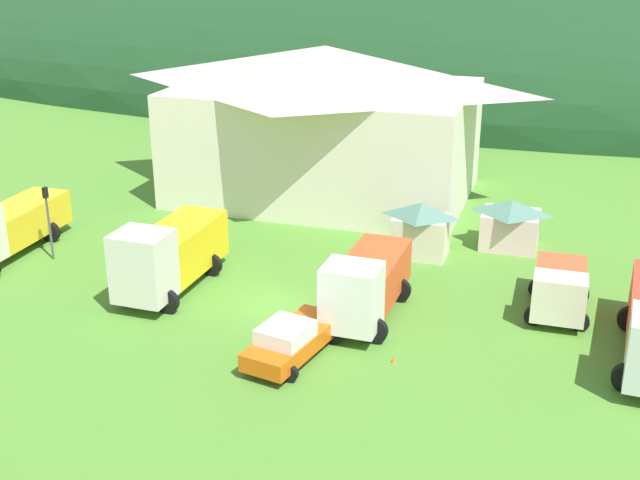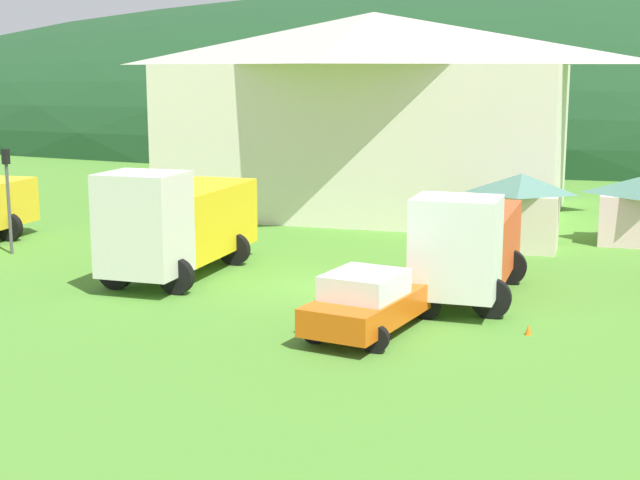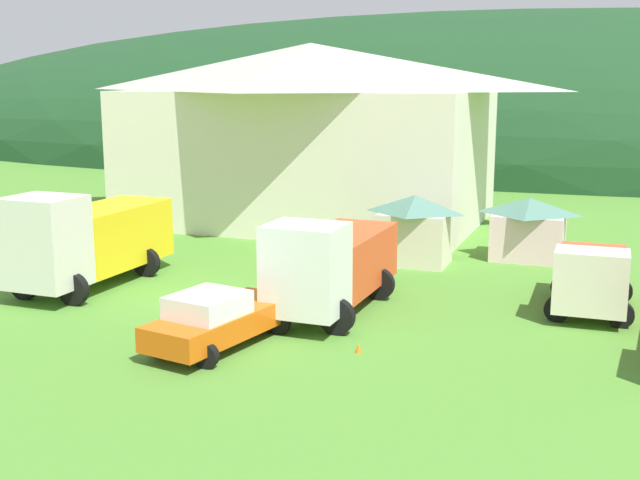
% 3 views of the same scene
% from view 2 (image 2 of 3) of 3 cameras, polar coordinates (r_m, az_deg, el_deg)
% --- Properties ---
extents(ground_plane, '(200.00, 200.00, 0.00)m').
position_cam_2_polar(ground_plane, '(28.13, 0.99, -3.05)').
color(ground_plane, '#4C842D').
extents(forested_hill_backdrop, '(154.67, 60.00, 28.01)m').
position_cam_2_polar(forested_hill_backdrop, '(87.50, 12.20, 6.10)').
color(forested_hill_backdrop, '#193D1E').
rests_on(forested_hill_backdrop, ground).
extents(depot_building, '(19.00, 12.86, 9.29)m').
position_cam_2_polar(depot_building, '(43.70, 3.33, 8.21)').
color(depot_building, silver).
rests_on(depot_building, ground).
extents(play_shed_cream, '(2.97, 2.25, 2.87)m').
position_cam_2_polar(play_shed_cream, '(34.65, 12.47, 1.81)').
color(play_shed_cream, beige).
rests_on(play_shed_cream, ground).
extents(play_shed_pink, '(3.15, 2.66, 2.61)m').
position_cam_2_polar(play_shed_pink, '(37.17, 19.38, 1.84)').
color(play_shed_pink, beige).
rests_on(play_shed_pink, ground).
extents(flatbed_truck_yellow, '(3.25, 7.24, 3.65)m').
position_cam_2_polar(flatbed_truck_yellow, '(29.74, -8.96, 1.18)').
color(flatbed_truck_yellow, silver).
rests_on(flatbed_truck_yellow, ground).
extents(heavy_rig_white, '(3.17, 6.90, 3.28)m').
position_cam_2_polar(heavy_rig_white, '(27.05, 9.26, -0.18)').
color(heavy_rig_white, white).
rests_on(heavy_rig_white, ground).
extents(service_pickup_orange, '(2.94, 5.27, 1.66)m').
position_cam_2_polar(service_pickup_orange, '(23.41, 3.29, -3.82)').
color(service_pickup_orange, '#DC5910').
rests_on(service_pickup_orange, ground).
extents(traffic_light_west, '(0.20, 0.32, 3.85)m').
position_cam_2_polar(traffic_light_west, '(34.84, -19.01, 3.02)').
color(traffic_light_west, '#4C4C51').
rests_on(traffic_light_west, ground).
extents(traffic_cone_near_pickup, '(0.36, 0.36, 0.55)m').
position_cam_2_polar(traffic_cone_near_pickup, '(23.90, 12.95, -5.83)').
color(traffic_cone_near_pickup, orange).
rests_on(traffic_cone_near_pickup, ground).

